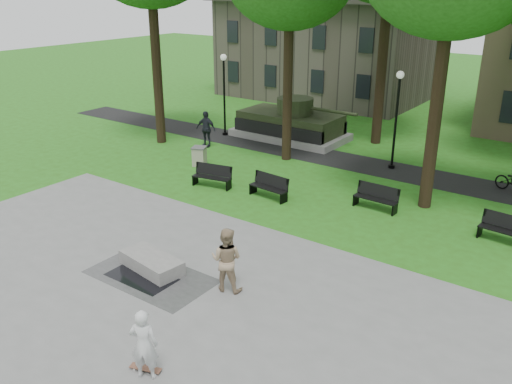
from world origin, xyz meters
TOP-DOWN VIEW (x-y plane):
  - ground at (0.00, 0.00)m, footprint 120.00×120.00m
  - plaza at (0.00, -5.00)m, footprint 22.00×16.00m
  - footpath at (0.00, 12.00)m, footprint 44.00×2.60m
  - building_left at (-11.00, 26.50)m, footprint 15.00×10.00m
  - lamp_left at (-10.00, 12.30)m, footprint 0.36×0.36m
  - lamp_mid at (0.50, 12.30)m, footprint 0.36×0.36m
  - tank_monument at (-6.46, 14.00)m, footprint 7.45×3.40m
  - puddle at (-1.63, -2.25)m, footprint 2.20×1.20m
  - concrete_block at (-1.75, -1.69)m, footprint 2.32×1.31m
  - skateboard at (1.65, -5.19)m, footprint 0.80×0.43m
  - skateboarder at (1.83, -5.33)m, footprint 0.78×0.69m
  - friend_watching at (0.96, -1.23)m, footprint 1.14×1.00m
  - pedestrian_walker at (-9.35, 9.84)m, footprint 1.23×0.68m
  - park_bench_0 at (-4.99, 5.21)m, footprint 1.85×0.87m
  - park_bench_1 at (-2.20, 5.60)m, footprint 1.84×0.70m
  - park_bench_2 at (1.99, 7.08)m, footprint 1.81×0.58m
  - park_bench_3 at (6.93, 6.94)m, footprint 1.83×0.69m
  - trash_bin at (-7.44, 7.09)m, footprint 0.87×0.87m

SIDE VIEW (x-z plane):
  - ground at x=0.00m, z-range 0.00..0.00m
  - footpath at x=0.00m, z-range 0.00..0.01m
  - plaza at x=0.00m, z-range 0.00..0.02m
  - puddle at x=-1.63m, z-range 0.02..0.02m
  - skateboard at x=1.65m, z-range 0.02..0.09m
  - concrete_block at x=-1.75m, z-range 0.02..0.47m
  - trash_bin at x=-7.44m, z-range 0.01..0.97m
  - park_bench_0 at x=-4.99m, z-range 0.02..1.02m
  - park_bench_1 at x=-2.20m, z-range 0.02..1.02m
  - park_bench_2 at x=1.99m, z-range 0.02..1.02m
  - park_bench_3 at x=6.93m, z-range 0.02..1.02m
  - tank_monument at x=-6.46m, z-range -0.34..2.06m
  - skateboarder at x=1.83m, z-range 0.02..1.81m
  - pedestrian_walker at x=-9.35m, z-range 0.00..1.99m
  - friend_watching at x=0.96m, z-range 0.02..2.00m
  - lamp_left at x=-10.00m, z-range 0.43..5.16m
  - lamp_mid at x=0.50m, z-range 0.43..5.16m
  - building_left at x=-11.00m, z-range 0.00..7.20m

